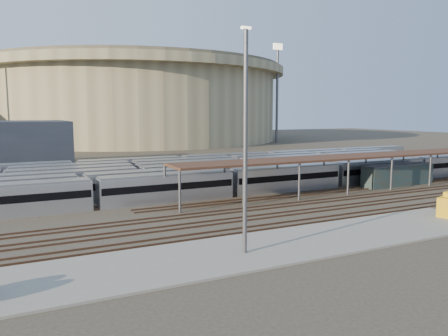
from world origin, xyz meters
TOP-DOWN VIEW (x-y plane):
  - ground at (0.00, 0.00)m, footprint 420.00×420.00m
  - apron at (-5.00, -15.00)m, footprint 50.00×9.00m
  - subway_trains at (-3.12, 18.50)m, footprint 123.43×23.90m
  - inspection_shed at (22.00, 4.00)m, footprint 60.30×6.00m
  - empty_tracks at (0.00, -5.00)m, footprint 170.00×9.62m
  - stadium at (25.00, 140.00)m, footprint 124.00×124.00m
  - floodlight_2 at (70.00, 100.00)m, footprint 4.00×1.00m
  - floodlight_3 at (-10.00, 160.00)m, footprint 4.00×1.00m
  - teal_boxcar at (30.67, 4.00)m, footprint 14.07×3.36m
  - yard_light_pole at (-8.63, -15.58)m, footprint 0.81×0.36m

SIDE VIEW (x-z plane):
  - ground at x=0.00m, z-range 0.00..0.00m
  - empty_tracks at x=0.00m, z-range 0.00..0.18m
  - apron at x=-5.00m, z-range 0.00..0.20m
  - teal_boxcar at x=30.67m, z-range 0.00..3.26m
  - subway_trains at x=-3.12m, z-range 0.00..3.60m
  - inspection_shed at x=22.00m, z-range 2.33..7.63m
  - yard_light_pole at x=-8.63m, z-range 0.28..18.49m
  - stadium at x=25.00m, z-range 0.22..32.72m
  - floodlight_2 at x=70.00m, z-range 1.45..39.85m
  - floodlight_3 at x=-10.00m, z-range 1.45..39.85m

